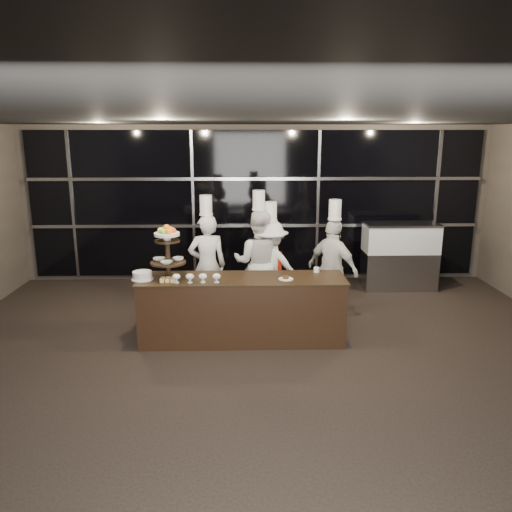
{
  "coord_description": "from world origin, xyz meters",
  "views": [
    {
      "loc": [
        -0.23,
        -4.63,
        2.85
      ],
      "look_at": [
        -0.06,
        2.23,
        1.15
      ],
      "focal_mm": 35.0,
      "sensor_mm": 36.0,
      "label": 1
    }
  ],
  "objects_px": {
    "buffet_counter": "(242,309)",
    "chef_c": "(270,267)",
    "chef_d": "(333,268)",
    "chef_a": "(207,264)",
    "chef_b": "(259,262)",
    "display_stand": "(167,248)",
    "display_case": "(400,253)",
    "layer_cake": "(142,276)"
  },
  "relations": [
    {
      "from": "layer_cake",
      "to": "display_case",
      "type": "bearing_deg",
      "value": 29.54
    },
    {
      "from": "chef_c",
      "to": "chef_a",
      "type": "bearing_deg",
      "value": -175.48
    },
    {
      "from": "chef_b",
      "to": "layer_cake",
      "type": "bearing_deg",
      "value": -144.74
    },
    {
      "from": "display_stand",
      "to": "chef_b",
      "type": "bearing_deg",
      "value": 40.75
    },
    {
      "from": "display_stand",
      "to": "chef_d",
      "type": "xyz_separation_m",
      "value": [
        2.41,
        0.88,
        -0.53
      ]
    },
    {
      "from": "layer_cake",
      "to": "chef_a",
      "type": "height_order",
      "value": "chef_a"
    },
    {
      "from": "display_case",
      "to": "buffet_counter",
      "type": "bearing_deg",
      "value": -140.97
    },
    {
      "from": "chef_b",
      "to": "buffet_counter",
      "type": "bearing_deg",
      "value": -103.56
    },
    {
      "from": "chef_b",
      "to": "chef_c",
      "type": "height_order",
      "value": "chef_b"
    },
    {
      "from": "display_stand",
      "to": "display_case",
      "type": "distance_m",
      "value": 4.63
    },
    {
      "from": "layer_cake",
      "to": "chef_a",
      "type": "distance_m",
      "value": 1.36
    },
    {
      "from": "display_stand",
      "to": "chef_a",
      "type": "xyz_separation_m",
      "value": [
        0.45,
        1.04,
        -0.5
      ]
    },
    {
      "from": "buffet_counter",
      "to": "layer_cake",
      "type": "distance_m",
      "value": 1.44
    },
    {
      "from": "chef_b",
      "to": "chef_d",
      "type": "height_order",
      "value": "chef_b"
    },
    {
      "from": "chef_c",
      "to": "chef_b",
      "type": "bearing_deg",
      "value": -171.38
    },
    {
      "from": "display_stand",
      "to": "chef_c",
      "type": "height_order",
      "value": "chef_c"
    },
    {
      "from": "buffet_counter",
      "to": "chef_c",
      "type": "xyz_separation_m",
      "value": [
        0.45,
        1.12,
        0.3
      ]
    },
    {
      "from": "chef_a",
      "to": "chef_c",
      "type": "xyz_separation_m",
      "value": [
        1.0,
        0.08,
        -0.07
      ]
    },
    {
      "from": "display_case",
      "to": "chef_d",
      "type": "height_order",
      "value": "chef_d"
    },
    {
      "from": "display_stand",
      "to": "buffet_counter",
      "type": "bearing_deg",
      "value": 0.01
    },
    {
      "from": "chef_a",
      "to": "chef_b",
      "type": "xyz_separation_m",
      "value": [
        0.81,
        0.05,
        0.02
      ]
    },
    {
      "from": "layer_cake",
      "to": "chef_a",
      "type": "bearing_deg",
      "value": 53.7
    },
    {
      "from": "buffet_counter",
      "to": "chef_a",
      "type": "xyz_separation_m",
      "value": [
        -0.55,
        1.04,
        0.38
      ]
    },
    {
      "from": "buffet_counter",
      "to": "chef_a",
      "type": "distance_m",
      "value": 1.23
    },
    {
      "from": "chef_c",
      "to": "display_case",
      "type": "bearing_deg",
      "value": 26.89
    },
    {
      "from": "display_stand",
      "to": "chef_d",
      "type": "distance_m",
      "value": 2.62
    },
    {
      "from": "layer_cake",
      "to": "chef_b",
      "type": "distance_m",
      "value": 1.97
    },
    {
      "from": "display_stand",
      "to": "display_case",
      "type": "bearing_deg",
      "value": 31.14
    },
    {
      "from": "display_case",
      "to": "chef_b",
      "type": "relative_size",
      "value": 0.68
    },
    {
      "from": "chef_b",
      "to": "chef_d",
      "type": "xyz_separation_m",
      "value": [
        1.15,
        -0.2,
        -0.05
      ]
    },
    {
      "from": "chef_d",
      "to": "layer_cake",
      "type": "bearing_deg",
      "value": -161.28
    },
    {
      "from": "buffet_counter",
      "to": "display_stand",
      "type": "relative_size",
      "value": 3.81
    },
    {
      "from": "chef_a",
      "to": "layer_cake",
      "type": "bearing_deg",
      "value": -126.3
    },
    {
      "from": "buffet_counter",
      "to": "chef_b",
      "type": "xyz_separation_m",
      "value": [
        0.26,
        1.09,
        0.4
      ]
    },
    {
      "from": "buffet_counter",
      "to": "chef_b",
      "type": "height_order",
      "value": "chef_b"
    },
    {
      "from": "buffet_counter",
      "to": "display_case",
      "type": "distance_m",
      "value": 3.77
    },
    {
      "from": "chef_d",
      "to": "chef_a",
      "type": "bearing_deg",
      "value": 175.53
    },
    {
      "from": "chef_a",
      "to": "chef_c",
      "type": "bearing_deg",
      "value": 4.52
    },
    {
      "from": "chef_b",
      "to": "display_stand",
      "type": "bearing_deg",
      "value": -139.25
    },
    {
      "from": "buffet_counter",
      "to": "chef_d",
      "type": "relative_size",
      "value": 1.52
    },
    {
      "from": "display_stand",
      "to": "chef_c",
      "type": "xyz_separation_m",
      "value": [
        1.45,
        1.12,
        -0.57
      ]
    },
    {
      "from": "chef_c",
      "to": "chef_d",
      "type": "bearing_deg",
      "value": -13.59
    }
  ]
}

